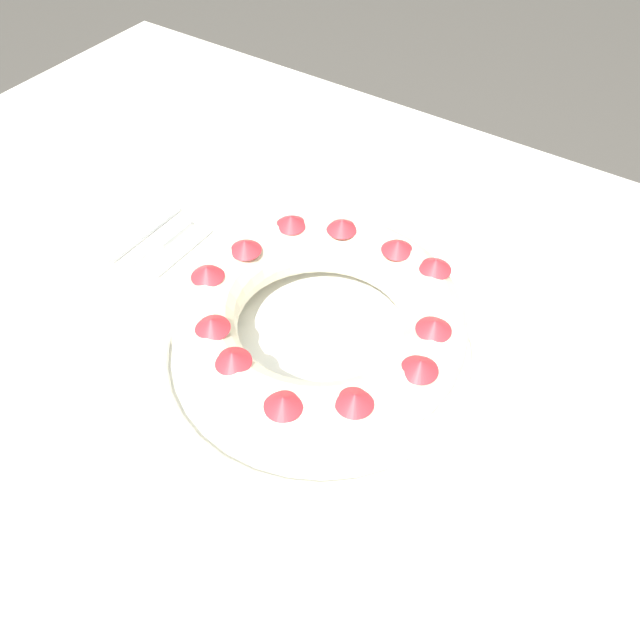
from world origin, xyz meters
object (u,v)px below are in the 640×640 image
(serving_dish, at_px, (320,347))
(serving_knife, at_px, (104,261))
(bundt_cake, at_px, (320,319))
(side_bowl, at_px, (505,228))
(fork, at_px, (140,256))
(cake_knife, at_px, (149,275))

(serving_dish, distance_m, serving_knife, 0.30)
(bundt_cake, distance_m, serving_knife, 0.31)
(side_bowl, bearing_deg, fork, -141.40)
(fork, distance_m, side_bowl, 0.46)
(cake_knife, bearing_deg, bundt_cake, -1.88)
(serving_knife, relative_size, cake_knife, 1.22)
(serving_knife, distance_m, side_bowl, 0.51)
(bundt_cake, xyz_separation_m, side_bowl, (0.09, 0.29, -0.04))
(fork, distance_m, cake_knife, 0.04)
(fork, relative_size, serving_knife, 0.89)
(serving_dish, xyz_separation_m, side_bowl, (0.09, 0.29, 0.00))
(fork, distance_m, serving_knife, 0.04)
(cake_knife, bearing_deg, serving_dish, -1.86)
(bundt_cake, height_order, serving_knife, bundt_cake)
(fork, bearing_deg, serving_knife, -138.81)
(serving_knife, height_order, side_bowl, side_bowl)
(fork, bearing_deg, serving_dish, -4.62)
(cake_knife, distance_m, side_bowl, 0.45)
(cake_knife, relative_size, side_bowl, 1.19)
(side_bowl, bearing_deg, serving_knife, -140.81)
(bundt_cake, xyz_separation_m, fork, (-0.27, 0.00, -0.05))
(serving_dish, bearing_deg, serving_knife, -174.39)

